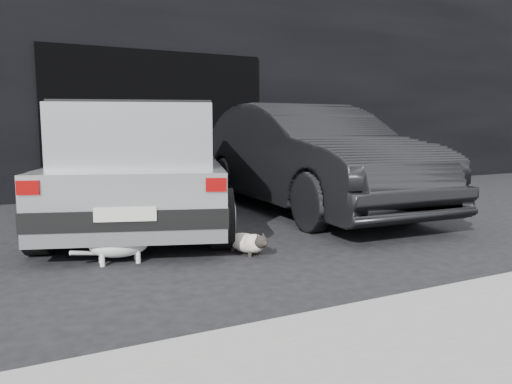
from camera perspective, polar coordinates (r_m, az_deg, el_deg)
name	(u,v)px	position (r m, az deg, el deg)	size (l,w,h in m)	color
ground	(174,246)	(5.32, -9.36, -6.16)	(80.00, 80.00, 0.00)	black
building_facade	(131,68)	(11.30, -14.12, 13.58)	(34.00, 4.00, 5.00)	black
garage_opening	(158,124)	(9.28, -11.10, 7.64)	(4.00, 0.10, 2.60)	black
curb	(435,303)	(3.64, 19.79, -11.88)	(18.00, 0.25, 0.12)	gray
silver_hatchback	(143,161)	(6.40, -12.77, 3.50)	(3.06, 4.46, 1.51)	silver
second_car	(307,158)	(7.45, 5.88, 3.93)	(1.68, 4.81, 1.59)	black
cat_siamese	(249,243)	(4.92, -0.83, -5.84)	(0.32, 0.70, 0.25)	beige
cat_white	(123,243)	(4.75, -14.91, -5.69)	(0.80, 0.32, 0.37)	white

